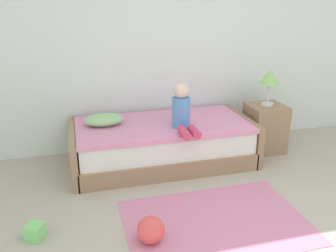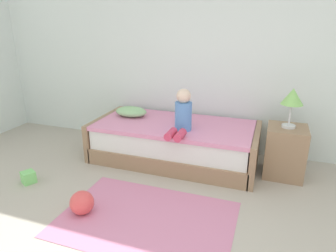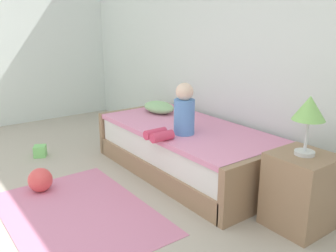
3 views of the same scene
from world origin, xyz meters
name	(u,v)px [view 2 (image 2 of 3)]	position (x,y,z in m)	size (l,w,h in m)	color
wall_rear	(231,45)	(0.00, 2.60, 1.45)	(7.20, 0.10, 2.90)	silver
bed	(174,142)	(-0.57, 2.00, 0.25)	(2.11, 1.00, 0.50)	#997556
nightstand	(285,152)	(0.78, 2.03, 0.30)	(0.44, 0.44, 0.60)	#997556
table_lamp	(292,98)	(0.78, 2.03, 0.94)	(0.24, 0.24, 0.45)	silver
child_figure	(182,115)	(-0.40, 1.77, 0.70)	(0.20, 0.51, 0.50)	#598CD1
pillow	(131,112)	(-1.23, 2.10, 0.56)	(0.44, 0.30, 0.13)	#99CC8C
toy_ball	(82,203)	(-1.02, 0.58, 0.11)	(0.23, 0.23, 0.23)	#E54C4C
area_rug	(146,219)	(-0.41, 0.70, 0.00)	(1.60, 1.10, 0.01)	pink
toy_block	(28,177)	(-1.94, 0.87, 0.07)	(0.13, 0.13, 0.13)	#7FD872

